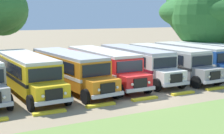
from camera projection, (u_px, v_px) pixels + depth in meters
name	position (u px, v px, depth m)	size (l,w,h in m)	color
ground_plane	(139.00, 97.00, 22.66)	(220.00, 220.00, 0.00)	#937F60
parked_bus_slot_2	(26.00, 72.00, 23.88)	(3.14, 10.90, 2.82)	yellow
parked_bus_slot_3	(69.00, 68.00, 25.40)	(3.49, 10.96, 2.82)	orange
parked_bus_slot_4	(103.00, 65.00, 27.18)	(2.81, 10.86, 2.82)	red
parked_bus_slot_5	(136.00, 62.00, 28.98)	(2.74, 10.85, 2.82)	silver
parked_bus_slot_6	(168.00, 60.00, 29.96)	(3.01, 10.88, 2.82)	#9E9993
parked_bus_slot_7	(192.00, 57.00, 32.07)	(2.71, 10.84, 2.82)	#23519E
parked_bus_slot_8	(216.00, 56.00, 33.46)	(3.45, 10.96, 2.82)	teal
curb_wheelstop_2	(50.00, 112.00, 18.88)	(2.00, 0.36, 0.15)	yellow
curb_wheelstop_3	(101.00, 105.00, 20.44)	(2.00, 0.36, 0.15)	yellow
curb_wheelstop_4	(145.00, 99.00, 21.99)	(2.00, 0.36, 0.15)	yellow
curb_wheelstop_5	(183.00, 93.00, 23.55)	(2.00, 0.36, 0.15)	yellow
curb_wheelstop_6	(216.00, 88.00, 25.10)	(2.00, 0.36, 0.15)	yellow
secondary_tree	(217.00, 11.00, 40.84)	(16.02, 17.54, 11.44)	brown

